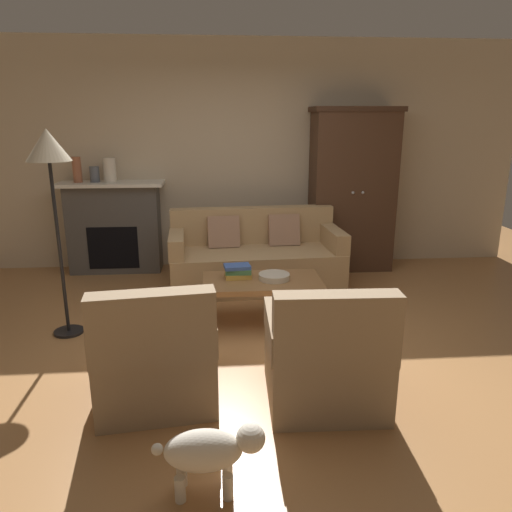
{
  "coord_description": "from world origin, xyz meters",
  "views": [
    {
      "loc": [
        -0.27,
        -3.7,
        1.87
      ],
      "look_at": [
        0.1,
        0.9,
        0.55
      ],
      "focal_mm": 34.06,
      "sensor_mm": 36.0,
      "label": 1
    }
  ],
  "objects_px": {
    "book_stack": "(238,271)",
    "dog": "(210,451)",
    "armoire": "(352,190)",
    "mantel_vase_terracotta": "(77,170)",
    "armchair_near_left": "(156,359)",
    "floor_lamp": "(49,158)",
    "mantel_vase_slate": "(95,174)",
    "couch": "(256,259)",
    "coffee_table": "(262,285)",
    "armchair_near_right": "(326,360)",
    "fruit_bowl": "(274,277)",
    "fireplace": "(115,226)",
    "mantel_vase_cream": "(110,170)"
  },
  "relations": [
    {
      "from": "book_stack",
      "to": "mantel_vase_cream",
      "type": "bearing_deg",
      "value": 131.36
    },
    {
      "from": "armoire",
      "to": "book_stack",
      "type": "height_order",
      "value": "armoire"
    },
    {
      "from": "fireplace",
      "to": "armchair_near_right",
      "type": "bearing_deg",
      "value": -57.74
    },
    {
      "from": "book_stack",
      "to": "mantel_vase_slate",
      "type": "relative_size",
      "value": 1.4
    },
    {
      "from": "fruit_bowl",
      "to": "armchair_near_right",
      "type": "relative_size",
      "value": 0.33
    },
    {
      "from": "couch",
      "to": "book_stack",
      "type": "height_order",
      "value": "couch"
    },
    {
      "from": "coffee_table",
      "to": "armchair_near_right",
      "type": "distance_m",
      "value": 1.41
    },
    {
      "from": "book_stack",
      "to": "mantel_vase_slate",
      "type": "height_order",
      "value": "mantel_vase_slate"
    },
    {
      "from": "fruit_bowl",
      "to": "armchair_near_right",
      "type": "bearing_deg",
      "value": -82.26
    },
    {
      "from": "mantel_vase_terracotta",
      "to": "armchair_near_left",
      "type": "height_order",
      "value": "mantel_vase_terracotta"
    },
    {
      "from": "fireplace",
      "to": "mantel_vase_terracotta",
      "type": "relative_size",
      "value": 4.19
    },
    {
      "from": "coffee_table",
      "to": "dog",
      "type": "distance_m",
      "value": 2.2
    },
    {
      "from": "floor_lamp",
      "to": "mantel_vase_terracotta",
      "type": "bearing_deg",
      "value": 99.15
    },
    {
      "from": "armoire",
      "to": "book_stack",
      "type": "bearing_deg",
      "value": -133.19
    },
    {
      "from": "fireplace",
      "to": "mantel_vase_cream",
      "type": "relative_size",
      "value": 4.4
    },
    {
      "from": "fireplace",
      "to": "mantel_vase_cream",
      "type": "distance_m",
      "value": 0.69
    },
    {
      "from": "fruit_bowl",
      "to": "mantel_vase_slate",
      "type": "distance_m",
      "value": 2.73
    },
    {
      "from": "armchair_near_left",
      "to": "dog",
      "type": "distance_m",
      "value": 0.96
    },
    {
      "from": "armchair_near_right",
      "to": "fruit_bowl",
      "type": "bearing_deg",
      "value": 97.74
    },
    {
      "from": "armoire",
      "to": "armchair_near_right",
      "type": "relative_size",
      "value": 2.27
    },
    {
      "from": "fruit_bowl",
      "to": "dog",
      "type": "xyz_separation_m",
      "value": [
        -0.58,
        -2.15,
        -0.2
      ]
    },
    {
      "from": "book_stack",
      "to": "mantel_vase_slate",
      "type": "xyz_separation_m",
      "value": [
        -1.63,
        1.65,
        0.73
      ]
    },
    {
      "from": "couch",
      "to": "armchair_near_right",
      "type": "xyz_separation_m",
      "value": [
        0.28,
        -2.43,
        -0.0
      ]
    },
    {
      "from": "fireplace",
      "to": "armoire",
      "type": "height_order",
      "value": "armoire"
    },
    {
      "from": "fruit_bowl",
      "to": "mantel_vase_cream",
      "type": "distance_m",
      "value": 2.62
    },
    {
      "from": "mantel_vase_slate",
      "to": "armchair_near_right",
      "type": "distance_m",
      "value": 3.89
    },
    {
      "from": "book_stack",
      "to": "dog",
      "type": "bearing_deg",
      "value": -96.23
    },
    {
      "from": "fireplace",
      "to": "armchair_near_left",
      "type": "bearing_deg",
      "value": -74.43
    },
    {
      "from": "mantel_vase_slate",
      "to": "dog",
      "type": "relative_size",
      "value": 0.33
    },
    {
      "from": "mantel_vase_terracotta",
      "to": "fireplace",
      "type": "bearing_deg",
      "value": 2.7
    },
    {
      "from": "coffee_table",
      "to": "armchair_near_right",
      "type": "height_order",
      "value": "armchair_near_right"
    },
    {
      "from": "armoire",
      "to": "fruit_bowl",
      "type": "height_order",
      "value": "armoire"
    },
    {
      "from": "armoire",
      "to": "mantel_vase_terracotta",
      "type": "height_order",
      "value": "armoire"
    },
    {
      "from": "mantel_vase_terracotta",
      "to": "dog",
      "type": "relative_size",
      "value": 0.52
    },
    {
      "from": "fireplace",
      "to": "dog",
      "type": "xyz_separation_m",
      "value": [
        1.21,
        -3.9,
        -0.32
      ]
    },
    {
      "from": "armchair_near_left",
      "to": "floor_lamp",
      "type": "height_order",
      "value": "floor_lamp"
    },
    {
      "from": "fruit_bowl",
      "to": "coffee_table",
      "type": "bearing_deg",
      "value": -177.94
    },
    {
      "from": "coffee_table",
      "to": "mantel_vase_cream",
      "type": "bearing_deg",
      "value": 134.04
    },
    {
      "from": "book_stack",
      "to": "armchair_near_left",
      "type": "xyz_separation_m",
      "value": [
        -0.61,
        -1.35,
        -0.17
      ]
    },
    {
      "from": "mantel_vase_terracotta",
      "to": "armchair_near_right",
      "type": "height_order",
      "value": "mantel_vase_terracotta"
    },
    {
      "from": "book_stack",
      "to": "dog",
      "type": "height_order",
      "value": "book_stack"
    },
    {
      "from": "armoire",
      "to": "mantel_vase_slate",
      "type": "xyz_separation_m",
      "value": [
        -3.13,
        0.06,
        0.21
      ]
    },
    {
      "from": "coffee_table",
      "to": "armchair_near_right",
      "type": "bearing_deg",
      "value": -77.75
    },
    {
      "from": "fireplace",
      "to": "book_stack",
      "type": "distance_m",
      "value": 2.22
    },
    {
      "from": "couch",
      "to": "book_stack",
      "type": "relative_size",
      "value": 7.47
    },
    {
      "from": "armoire",
      "to": "floor_lamp",
      "type": "bearing_deg",
      "value": -149.58
    },
    {
      "from": "fireplace",
      "to": "book_stack",
      "type": "relative_size",
      "value": 4.79
    },
    {
      "from": "fireplace",
      "to": "mantel_vase_terracotta",
      "type": "height_order",
      "value": "mantel_vase_terracotta"
    },
    {
      "from": "floor_lamp",
      "to": "couch",
      "type": "bearing_deg",
      "value": 32.98
    },
    {
      "from": "couch",
      "to": "dog",
      "type": "relative_size",
      "value": 3.41
    }
  ]
}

